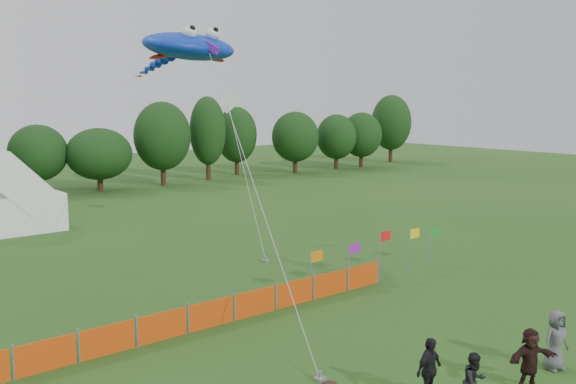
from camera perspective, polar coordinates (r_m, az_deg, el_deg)
tent_right at (r=43.87m, az=-23.31°, el=-0.65°), size 5.51×4.41×3.89m
barrier_fence at (r=23.51m, az=-8.95°, el=-11.16°), size 19.90×0.06×1.00m
flag_row at (r=29.96m, az=8.26°, el=-5.14°), size 8.73×0.42×2.25m
spectator_b at (r=18.48m, az=16.26°, el=-15.93°), size 0.83×0.67×1.63m
spectator_d at (r=18.68m, az=12.44°, el=-15.19°), size 1.11×0.53×1.83m
spectator_e at (r=21.84m, az=22.69°, el=-12.04°), size 1.02×0.77×1.89m
spectator_f at (r=20.26m, az=20.72°, el=-13.69°), size 1.74×1.03×1.79m
stingray_kite at (r=33.93m, az=-9.04°, el=12.55°), size 8.36×22.69×11.85m
small_kite_white at (r=37.33m, az=-4.59°, el=4.64°), size 3.35×7.34×8.65m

